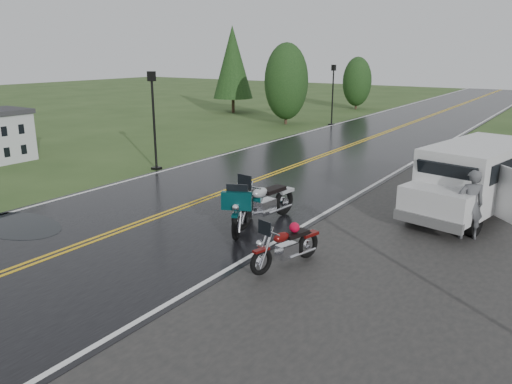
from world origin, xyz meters
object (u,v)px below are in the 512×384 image
at_px(motorcycle_teal, 236,215).
at_px(van_white, 416,186).
at_px(person_at_van, 470,206).
at_px(lamp_post_far_left, 333,95).
at_px(motorcycle_red, 261,252).
at_px(lamp_post_near_left, 154,121).
at_px(motorcycle_silver, 242,206).

xyz_separation_m(motorcycle_teal, van_white, (3.15, 3.93, 0.34)).
height_order(person_at_van, lamp_post_far_left, lamp_post_far_left).
bearing_deg(lamp_post_far_left, motorcycle_red, -67.94).
bearing_deg(motorcycle_teal, lamp_post_near_left, 123.49).
bearing_deg(motorcycle_silver, lamp_post_near_left, 156.81).
distance_m(motorcycle_teal, person_at_van, 5.75).
relative_size(motorcycle_silver, van_white, 0.46).
bearing_deg(person_at_van, motorcycle_silver, -1.83).
height_order(motorcycle_teal, person_at_van, person_at_van).
bearing_deg(van_white, motorcycle_silver, -124.79).
relative_size(motorcycle_red, van_white, 0.37).
bearing_deg(lamp_post_near_left, motorcycle_teal, -32.11).
bearing_deg(lamp_post_far_left, lamp_post_near_left, -91.27).
relative_size(motorcycle_teal, motorcycle_silver, 0.96).
bearing_deg(motorcycle_teal, motorcycle_silver, 89.61).
distance_m(person_at_van, lamp_post_far_left, 20.16).
height_order(motorcycle_teal, motorcycle_silver, motorcycle_silver).
height_order(motorcycle_teal, lamp_post_near_left, lamp_post_near_left).
distance_m(van_white, lamp_post_far_left, 18.84).
bearing_deg(lamp_post_near_left, van_white, -3.56).
relative_size(motorcycle_red, lamp_post_near_left, 0.50).
relative_size(motorcycle_red, person_at_van, 1.10).
bearing_deg(person_at_van, motorcycle_teal, 4.80).
height_order(motorcycle_red, person_at_van, person_at_van).
relative_size(motorcycle_red, motorcycle_teal, 0.83).
bearing_deg(motorcycle_teal, van_white, 26.86).
height_order(van_white, lamp_post_near_left, lamp_post_near_left).
distance_m(motorcycle_silver, van_white, 4.78).
xyz_separation_m(motorcycle_red, lamp_post_far_left, (-8.57, 21.14, 1.32)).
relative_size(lamp_post_near_left, lamp_post_far_left, 1.02).
bearing_deg(motorcycle_silver, motorcycle_teal, -59.70).
height_order(motorcycle_silver, person_at_van, person_at_van).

